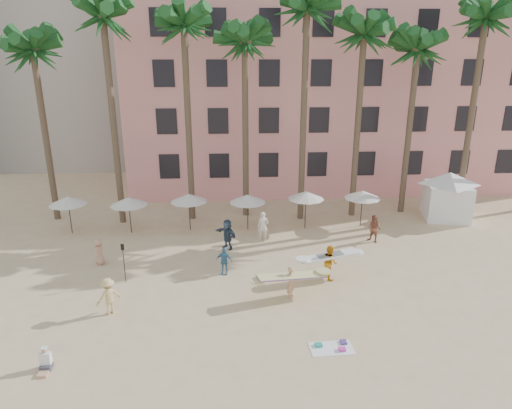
{
  "coord_description": "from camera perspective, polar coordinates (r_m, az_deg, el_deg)",
  "views": [
    {
      "loc": [
        -2.28,
        -17.08,
        11.79
      ],
      "look_at": [
        -0.83,
        6.0,
        4.0
      ],
      "focal_mm": 32.0,
      "sensor_mm": 36.0,
      "label": 1
    }
  ],
  "objects": [
    {
      "name": "cabana",
      "position": [
        36.17,
        22.86,
        1.52
      ],
      "size": [
        5.34,
        5.34,
        3.5
      ],
      "color": "white",
      "rests_on": "ground"
    },
    {
      "name": "umbrella_row",
      "position": [
        31.06,
        -4.74,
        0.82
      ],
      "size": [
        22.5,
        2.7,
        2.73
      ],
      "color": "#332B23",
      "rests_on": "ground"
    },
    {
      "name": "pink_hotel",
      "position": [
        44.23,
        8.79,
        13.49
      ],
      "size": [
        35.0,
        14.0,
        16.0
      ],
      "primitive_type": "cube",
      "color": "pink",
      "rests_on": "ground"
    },
    {
      "name": "beach_towel",
      "position": [
        20.25,
        9.53,
        -17.18
      ],
      "size": [
        1.84,
        1.07,
        0.14
      ],
      "color": "white",
      "rests_on": "ground"
    },
    {
      "name": "beachgoers",
      "position": [
        26.78,
        -3.82,
        -5.4
      ],
      "size": [
        17.77,
        9.29,
        1.92
      ],
      "color": "#304254",
      "rests_on": "ground"
    },
    {
      "name": "carrier_yellow",
      "position": [
        23.09,
        4.44,
        -9.37
      ],
      "size": [
        3.56,
        1.57,
        1.69
      ],
      "color": "tan",
      "rests_on": "ground"
    },
    {
      "name": "carrier_white",
      "position": [
        25.19,
        9.2,
        -6.98
      ],
      "size": [
        3.27,
        1.42,
        1.89
      ],
      "color": "orange",
      "rests_on": "ground"
    },
    {
      "name": "seated_man",
      "position": [
        20.43,
        -24.84,
        -17.47
      ],
      "size": [
        0.42,
        0.74,
        0.96
      ],
      "color": "#3F3F4C",
      "rests_on": "ground"
    },
    {
      "name": "ground",
      "position": [
        20.88,
        3.44,
        -15.8
      ],
      "size": [
        120.0,
        120.0,
        0.0
      ],
      "primitive_type": "plane",
      "color": "#D1B789",
      "rests_on": "ground"
    },
    {
      "name": "palm_row",
      "position": [
        32.22,
        1.48,
        20.71
      ],
      "size": [
        44.4,
        5.4,
        16.3
      ],
      "color": "brown",
      "rests_on": "ground"
    },
    {
      "name": "paddle",
      "position": [
        25.25,
        -16.23,
        -6.45
      ],
      "size": [
        0.18,
        0.04,
        2.23
      ],
      "color": "black",
      "rests_on": "ground"
    }
  ]
}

